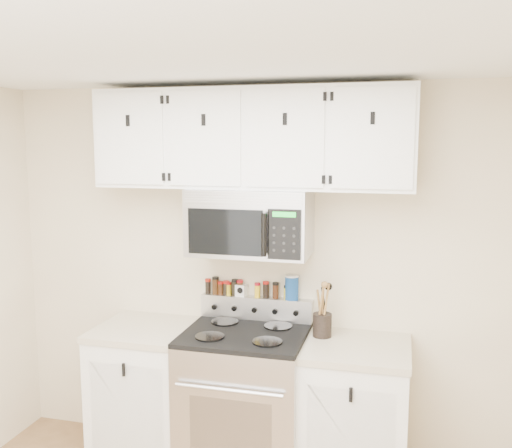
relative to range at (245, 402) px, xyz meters
The scene contains 21 objects.
back_wall 0.83m from the range, 90.00° to the left, with size 3.50×0.01×2.50m, color #C2B091.
ceiling 2.46m from the range, 90.00° to the right, with size 3.50×3.50×0.01m, color white.
range is the anchor object (origin of this frame).
base_cabinet_left 0.69m from the range, behind, with size 0.64×0.62×0.92m.
base_cabinet_right 0.69m from the range, ahead, with size 0.64×0.62×0.92m.
microwave 1.15m from the range, 89.77° to the left, with size 0.76×0.44×0.42m.
upper_cabinets 1.67m from the range, 90.00° to the left, with size 2.00×0.35×0.62m.
utensil_crock 0.71m from the range, 14.92° to the left, with size 0.12×0.12×0.34m.
kitchen_timer 0.72m from the range, 110.43° to the left, with size 0.07×0.06×0.08m, color white.
salt_canister 0.79m from the range, 49.50° to the left, with size 0.09×0.09×0.17m.
spice_jar_0 0.80m from the range, 140.54° to the left, with size 0.04×0.04×0.10m.
spice_jar_1 0.79m from the range, 135.58° to the left, with size 0.05×0.05×0.12m.
spice_jar_2 0.76m from the range, 131.64° to the left, with size 0.04×0.04×0.09m.
spice_jar_3 0.75m from the range, 126.97° to the left, with size 0.04×0.04×0.10m.
spice_jar_4 0.74m from the range, 124.76° to the left, with size 0.04×0.04×0.09m.
spice_jar_5 0.74m from the range, 118.11° to the left, with size 0.04×0.04×0.11m.
spice_jar_6 0.73m from the range, 112.09° to the left, with size 0.04×0.04×0.11m.
spice_jar_7 0.72m from the range, 88.65° to the left, with size 0.04×0.04×0.10m.
spice_jar_8 0.73m from the range, 76.93° to the left, with size 0.04×0.04×0.11m.
spice_jar_9 0.74m from the range, 64.95° to the left, with size 0.04×0.04×0.11m.
spice_jar_10 0.75m from the range, 53.65° to the left, with size 0.04×0.04×0.09m.
Camera 1 is at (0.94, -1.88, 2.13)m, focal length 40.00 mm.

